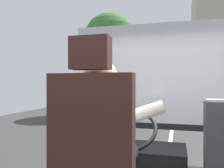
% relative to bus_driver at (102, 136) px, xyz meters
% --- Properties ---
extents(ground, '(18.00, 44.00, 0.06)m').
position_rel_bus_driver_xyz_m(ground, '(0.24, 9.11, -1.45)').
color(ground, '#343434').
extents(bus_driver, '(0.77, 0.60, 0.75)m').
position_rel_bus_driver_xyz_m(bus_driver, '(0.00, 0.00, 0.00)').
color(bus_driver, black).
rests_on(bus_driver, driver_seat).
extents(steering_console, '(1.10, 1.04, 0.85)m').
position_rel_bus_driver_xyz_m(steering_console, '(0.00, 1.20, -0.55)').
color(steering_console, black).
rests_on(steering_console, bus_floor).
extents(fare_box, '(0.25, 0.23, 0.96)m').
position_rel_bus_driver_xyz_m(fare_box, '(0.82, 0.84, -0.29)').
color(fare_box, '#333338').
rests_on(fare_box, bus_floor).
extents(windshield_panel, '(2.50, 0.08, 1.48)m').
position_rel_bus_driver_xyz_m(windshield_panel, '(0.24, 1.93, 0.27)').
color(windshield_panel, silver).
extents(street_tree, '(3.04, 3.04, 5.95)m').
position_rel_bus_driver_xyz_m(street_tree, '(-3.47, 12.13, 2.98)').
color(street_tree, '#4C3828').
rests_on(street_tree, ground).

